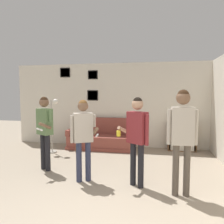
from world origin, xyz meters
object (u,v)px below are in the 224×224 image
Objects in this scene: bookshelf at (182,136)px; person_spectator_near_bookshelf at (182,130)px; couch at (101,139)px; person_player_foreground_left at (45,125)px; floor_lamp at (51,115)px; drinking_cup at (178,120)px; person_watcher_holding_cup at (137,132)px; person_player_foreground_center at (83,132)px; bottle_on_floor at (76,149)px.

bookshelf is 0.49× the size of person_spectator_near_bookshelf.
couch is 2.38m from person_player_foreground_left.
couch is at bearing 70.85° from person_player_foreground_left.
floor_lamp is 3.75m from drinking_cup.
drinking_cup reaches higher than bookshelf.
person_spectator_near_bookshelf is 3.06m from drinking_cup.
person_watcher_holding_cup is 0.81m from person_spectator_near_bookshelf.
person_player_foreground_left reaches higher than person_player_foreground_center.
person_player_foreground_center is at bearing -22.96° from person_player_foreground_left.
person_player_foreground_left is 2.95m from person_spectator_near_bookshelf.
bottle_on_floor is at bearing -165.01° from bookshelf.
floor_lamp is 0.95× the size of person_player_foreground_left.
person_player_foreground_center is (0.31, -2.59, 0.68)m from couch.
person_player_foreground_center is (1.05, -0.45, -0.03)m from person_player_foreground_left.
couch is at bearing 30.15° from floor_lamp.
bookshelf reaches higher than bottle_on_floor.
bookshelf is 3.58m from person_player_foreground_center.
bottle_on_floor is at bearing 83.58° from person_player_foreground_left.
person_watcher_holding_cup reaches higher than person_player_foreground_center.
drinking_cup reaches higher than couch.
person_player_foreground_left reaches higher than drinking_cup.
person_spectator_near_bookshelf reaches higher than floor_lamp.
floor_lamp is at bearing -170.54° from bottle_on_floor.
floor_lamp is 4.01m from person_spectator_near_bookshelf.
couch reaches higher than bookshelf.
floor_lamp is at bearing 144.58° from person_watcher_holding_cup.
person_player_foreground_center is (-2.18, -2.79, 0.54)m from bookshelf.
floor_lamp is 0.87× the size of person_spectator_near_bookshelf.
person_player_foreground_left is 1.78m from bottle_on_floor.
person_player_foreground_center reaches higher than floor_lamp.
person_player_foreground_left is 13.90× the size of drinking_cup.
person_watcher_holding_cup is (1.35, -2.62, 0.72)m from couch.
person_watcher_holding_cup is 13.94× the size of drinking_cup.
floor_lamp is 3.24m from person_watcher_holding_cup.
person_spectator_near_bookshelf is (2.12, -2.86, 0.82)m from couch.
person_spectator_near_bookshelf is 3.64m from bottle_on_floor.
person_player_foreground_center is 1.83m from person_spectator_near_bookshelf.
person_watcher_holding_cup is 2.92m from bottle_on_floor.
bookshelf is 4.03m from person_player_foreground_left.
bookshelf is at bearing 13.97° from floor_lamp.
floor_lamp is 1.50m from person_player_foreground_left.
drinking_cup is (0.99, 2.81, -0.08)m from person_watcher_holding_cup.
person_player_foreground_left reaches higher than couch.
bookshelf is 0.53× the size of person_player_foreground_left.
person_player_foreground_left reaches higher than bookshelf.
bottle_on_floor is (-1.93, 1.99, -0.91)m from person_watcher_holding_cup.
person_player_foreground_left is 1.00× the size of person_watcher_holding_cup.
person_watcher_holding_cup is at bearing -1.56° from person_player_foreground_center.
couch is 1.28× the size of floor_lamp.
person_player_foreground_center is 13.50× the size of drinking_cup.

